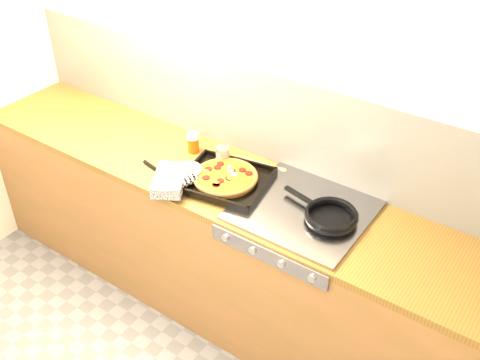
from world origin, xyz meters
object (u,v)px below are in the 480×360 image
Objects in this scene: tomato_can at (223,156)px; juice_glass at (193,142)px; pizza_on_tray at (211,178)px; frying_pan at (330,216)px.

juice_glass reaches higher than tomato_can.
frying_pan is at bearing 7.27° from pizza_on_tray.
frying_pan is at bearing -8.66° from tomato_can.
tomato_can is 0.21m from juice_glass.
pizza_on_tray is 5.03× the size of juice_glass.
pizza_on_tray reaches higher than frying_pan.
tomato_can is 0.92× the size of juice_glass.
tomato_can is at bearing 108.06° from pizza_on_tray.
tomato_can is at bearing 171.34° from frying_pan.
juice_glass reaches higher than frying_pan.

